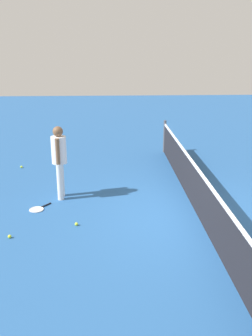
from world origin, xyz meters
The scene contains 7 objects.
ground_plane centered at (0.00, 0.00, 0.00)m, with size 40.00×40.00×0.00m, color #265693.
court_net centered at (0.00, 0.00, 0.50)m, with size 10.09×0.09×1.07m.
player_near_side centered at (-1.18, -2.98, 1.01)m, with size 0.52×0.34×1.70m.
tennis_racket_near_player centered at (-0.51, -3.42, 0.01)m, with size 0.57×0.49×0.03m.
tennis_ball_near_player centered at (0.74, -3.71, 0.03)m, with size 0.07×0.07×0.07m, color #C6E033.
tennis_ball_baseline centered at (0.29, -2.52, 0.03)m, with size 0.07×0.07×0.07m, color #C6E033.
tennis_ball_stray_left centered at (-3.49, -4.41, 0.03)m, with size 0.07×0.07×0.07m, color #C6E033.
Camera 1 is at (7.04, -1.85, 3.40)m, focal length 40.11 mm.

